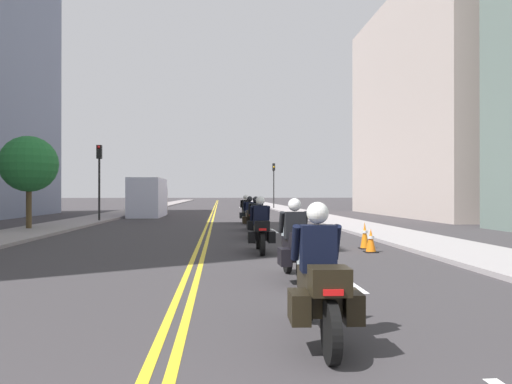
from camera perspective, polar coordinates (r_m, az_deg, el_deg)
The scene contains 19 objects.
ground_plane at distance 48.89m, azimuth -5.16°, elevation -2.18°, with size 264.00×264.00×0.00m, color #373336.
sidewalk_left at distance 49.55m, azimuth -13.90°, elevation -2.08°, with size 2.86×144.00×0.12m, color gray.
sidewalk_right at distance 49.37m, azimuth 3.61°, elevation -2.09°, with size 2.86×144.00×0.12m, color #9B9495.
centreline_yellow_inner at distance 48.89m, azimuth -5.30°, elevation -2.17°, with size 0.12×132.00×0.01m, color yellow.
centreline_yellow_outer at distance 48.89m, azimuth -5.02°, elevation -2.17°, with size 0.12×132.00×0.01m, color yellow.
lane_dashes_white at distance 30.00m, azimuth 0.25°, elevation -3.43°, with size 0.14×56.40×0.01m.
building_right_1 at distance 38.03m, azimuth 20.61°, elevation 9.78°, with size 6.30×19.35×16.55m.
motorcycle_0 at distance 5.42m, azimuth 7.82°, elevation -11.25°, with size 0.78×2.21×1.61m.
motorcycle_1 at distance 9.11m, azimuth 4.92°, elevation -6.70°, with size 0.78×2.15×1.61m.
motorcycle_2 at distance 13.28m, azimuth 0.56°, elevation -4.72°, with size 0.76×2.12×1.63m.
motorcycle_3 at distance 17.75m, azimuth 0.03°, elevation -3.56°, with size 0.77×2.29×1.59m.
motorcycle_4 at distance 21.36m, azimuth -0.74°, elevation -3.01°, with size 0.77×2.22×1.58m.
motorcycle_5 at distance 25.94m, azimuth -1.27°, elevation -2.49°, with size 0.78×2.26×1.63m.
traffic_cone_0 at distance 13.80m, azimuth 14.00°, elevation -5.85°, with size 0.36×0.36×0.69m.
traffic_cone_1 at distance 14.65m, azimuth 13.28°, elevation -5.25°, with size 0.33×0.33×0.83m.
traffic_light_near at distance 28.64m, azimuth -18.80°, elevation 2.75°, with size 0.28×0.38×4.55m.
traffic_light_far at distance 50.86m, azimuth 2.21°, elevation 1.78°, with size 0.28×0.38×5.02m.
street_tree_0 at distance 23.47m, azimuth -26.25°, elevation 3.09°, with size 2.55×2.55×4.33m.
parked_truck at distance 35.26m, azimuth -13.09°, elevation -0.88°, with size 2.20×6.50×2.80m.
Camera 1 is at (0.58, -0.85, 1.70)m, focal length 32.38 mm.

